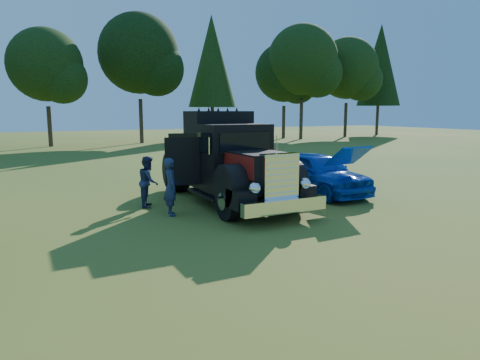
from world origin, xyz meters
name	(u,v)px	position (x,y,z in m)	size (l,w,h in m)	color
ground	(264,214)	(0.00, 0.00, 0.00)	(120.00, 120.00, 0.00)	#335B1A
treeline	(94,54)	(-0.35, 27.46, 7.70)	(72.10, 24.04, 13.84)	#2D2116
diamond_t_truck	(229,164)	(-0.24, 1.85, 1.28)	(3.36, 7.16, 3.00)	black
hotrod_coupe	(317,173)	(3.30, 1.81, 0.78)	(1.97, 4.59, 1.89)	#0C0693
spectator_near	(171,187)	(-2.49, 1.08, 0.84)	(0.61, 0.40, 1.68)	#1C2642
spectator_far	(149,181)	(-2.75, 2.55, 0.80)	(0.78, 0.61, 1.61)	#1D2644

